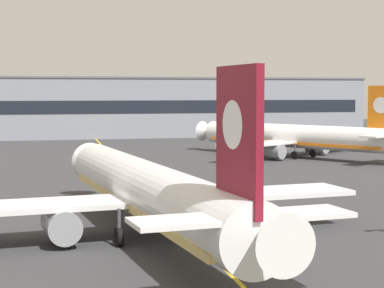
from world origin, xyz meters
TOP-DOWN VIEW (x-y plane):
  - taxiway_centreline at (0.00, 30.00)m, footprint 6.46×179.90m
  - airliner_foreground at (-3.69, 14.90)m, footprint 32.33×41.51m
  - airliner_background at (29.23, 67.56)m, footprint 28.52×35.37m
  - terminal_building at (9.90, 121.30)m, footprint 113.72×12.40m

SIDE VIEW (x-z plane):
  - taxiway_centreline at x=0.00m, z-range 0.00..0.01m
  - airliner_background at x=29.23m, z-range -2.36..8.84m
  - airliner_foreground at x=-3.69m, z-range -2.46..9.19m
  - terminal_building at x=9.90m, z-range 0.01..13.62m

